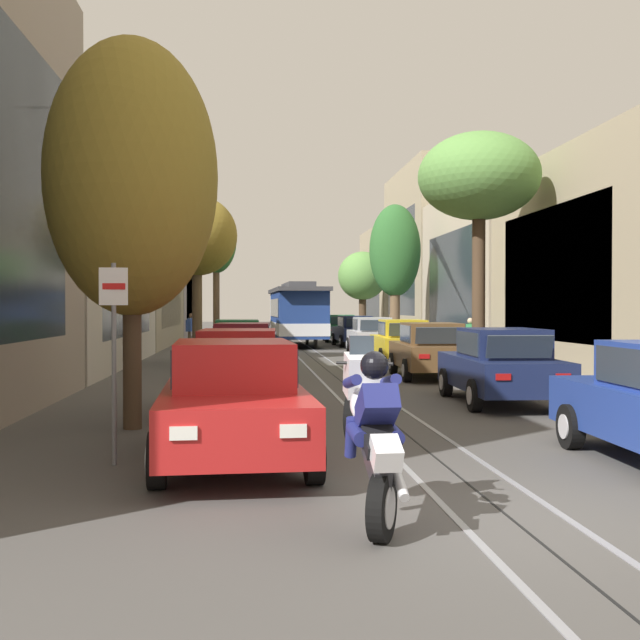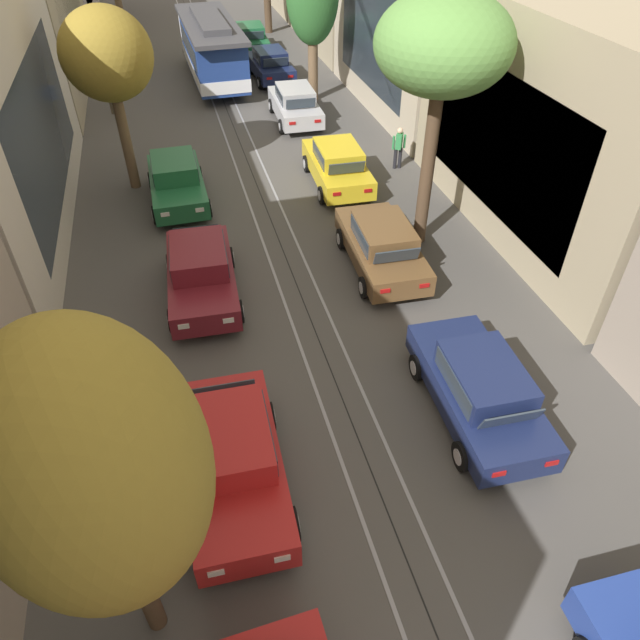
{
  "view_description": "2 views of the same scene",
  "coord_description": "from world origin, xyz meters",
  "px_view_note": "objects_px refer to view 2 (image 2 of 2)",
  "views": [
    {
      "loc": [
        -2.49,
        -7.43,
        2.02
      ],
      "look_at": [
        0.39,
        24.73,
        1.5
      ],
      "focal_mm": 44.25,
      "sensor_mm": 36.0,
      "label": 1
    },
    {
      "loc": [
        -2.88,
        1.16,
        10.08
      ],
      "look_at": [
        0.0,
        11.88,
        0.78
      ],
      "focal_mm": 32.28,
      "sensor_mm": 36.0,
      "label": 2
    }
  ],
  "objects_px": {
    "parked_car_maroon_mid_left": "(201,272)",
    "cable_car_trolley": "(213,51)",
    "parked_car_navy_sixth_right": "(270,64)",
    "street_tree_kerb_left_second": "(107,56)",
    "parked_car_green_fourth_left": "(177,181)",
    "street_tree_kerb_left_near": "(96,474)",
    "parked_car_brown_mid_right": "(382,245)",
    "parked_car_navy_second_right": "(479,388)",
    "parked_car_yellow_fourth_right": "(337,165)",
    "parked_car_red_second_left": "(234,458)",
    "pedestrian_on_right_pavement": "(111,92)",
    "parked_car_green_far_right": "(251,38)",
    "pedestrian_on_left_pavement": "(399,146)",
    "parked_car_silver_fifth_right": "(295,104)",
    "street_tree_kerb_right_second": "(443,47)"
  },
  "relations": [
    {
      "from": "parked_car_red_second_left",
      "to": "parked_car_navy_second_right",
      "type": "xyz_separation_m",
      "value": [
        5.5,
        0.45,
        0.0
      ]
    },
    {
      "from": "parked_car_brown_mid_right",
      "to": "pedestrian_on_left_pavement",
      "type": "distance_m",
      "value": 7.07
    },
    {
      "from": "parked_car_red_second_left",
      "to": "parked_car_navy_second_right",
      "type": "distance_m",
      "value": 5.51
    },
    {
      "from": "parked_car_maroon_mid_left",
      "to": "cable_car_trolley",
      "type": "bearing_deg",
      "value": 81.82
    },
    {
      "from": "parked_car_navy_second_right",
      "to": "street_tree_kerb_left_near",
      "type": "bearing_deg",
      "value": -158.69
    },
    {
      "from": "parked_car_green_fourth_left",
      "to": "street_tree_kerb_left_near",
      "type": "bearing_deg",
      "value": -95.86
    },
    {
      "from": "street_tree_kerb_left_second",
      "to": "pedestrian_on_left_pavement",
      "type": "xyz_separation_m",
      "value": [
        10.1,
        -1.08,
        -3.71
      ]
    },
    {
      "from": "parked_car_brown_mid_right",
      "to": "pedestrian_on_right_pavement",
      "type": "relative_size",
      "value": 2.54
    },
    {
      "from": "parked_car_maroon_mid_left",
      "to": "cable_car_trolley",
      "type": "xyz_separation_m",
      "value": [
        2.68,
        18.63,
        0.86
      ]
    },
    {
      "from": "parked_car_green_far_right",
      "to": "street_tree_kerb_left_near",
      "type": "height_order",
      "value": "street_tree_kerb_left_near"
    },
    {
      "from": "parked_car_brown_mid_right",
      "to": "street_tree_kerb_left_second",
      "type": "height_order",
      "value": "street_tree_kerb_left_second"
    },
    {
      "from": "parked_car_red_second_left",
      "to": "street_tree_kerb_right_second",
      "type": "relative_size",
      "value": 0.6
    },
    {
      "from": "parked_car_red_second_left",
      "to": "street_tree_kerb_left_second",
      "type": "distance_m",
      "value": 14.61
    },
    {
      "from": "parked_car_brown_mid_right",
      "to": "street_tree_kerb_left_second",
      "type": "distance_m",
      "value": 11.02
    },
    {
      "from": "parked_car_brown_mid_right",
      "to": "parked_car_silver_fifth_right",
      "type": "bearing_deg",
      "value": 89.0
    },
    {
      "from": "parked_car_navy_second_right",
      "to": "parked_car_yellow_fourth_right",
      "type": "height_order",
      "value": "same"
    },
    {
      "from": "parked_car_red_second_left",
      "to": "parked_car_green_fourth_left",
      "type": "height_order",
      "value": "same"
    },
    {
      "from": "parked_car_red_second_left",
      "to": "pedestrian_on_right_pavement",
      "type": "relative_size",
      "value": 2.54
    },
    {
      "from": "cable_car_trolley",
      "to": "street_tree_kerb_left_near",
      "type": "bearing_deg",
      "value": -99.16
    },
    {
      "from": "parked_car_navy_second_right",
      "to": "parked_car_yellow_fourth_right",
      "type": "distance_m",
      "value": 11.69
    },
    {
      "from": "street_tree_kerb_right_second",
      "to": "parked_car_yellow_fourth_right",
      "type": "bearing_deg",
      "value": 108.34
    },
    {
      "from": "parked_car_maroon_mid_left",
      "to": "street_tree_kerb_right_second",
      "type": "bearing_deg",
      "value": 9.42
    },
    {
      "from": "street_tree_kerb_right_second",
      "to": "parked_car_silver_fifth_right",
      "type": "bearing_deg",
      "value": 97.91
    },
    {
      "from": "parked_car_yellow_fourth_right",
      "to": "parked_car_silver_fifth_right",
      "type": "xyz_separation_m",
      "value": [
        -0.06,
        6.64,
        0.0
      ]
    },
    {
      "from": "parked_car_red_second_left",
      "to": "pedestrian_on_left_pavement",
      "type": "xyz_separation_m",
      "value": [
        8.39,
        12.91,
        0.12
      ]
    },
    {
      "from": "parked_car_maroon_mid_left",
      "to": "street_tree_kerb_left_second",
      "type": "bearing_deg",
      "value": 103.19
    },
    {
      "from": "parked_car_green_far_right",
      "to": "pedestrian_on_right_pavement",
      "type": "height_order",
      "value": "pedestrian_on_right_pavement"
    },
    {
      "from": "parked_car_red_second_left",
      "to": "street_tree_kerb_left_second",
      "type": "xyz_separation_m",
      "value": [
        -1.71,
        13.99,
        3.84
      ]
    },
    {
      "from": "parked_car_red_second_left",
      "to": "parked_car_silver_fifth_right",
      "type": "relative_size",
      "value": 1.0
    },
    {
      "from": "parked_car_navy_sixth_right",
      "to": "street_tree_kerb_left_second",
      "type": "xyz_separation_m",
      "value": [
        -7.4,
        -10.99,
        3.84
      ]
    },
    {
      "from": "parked_car_yellow_fourth_right",
      "to": "street_tree_kerb_left_near",
      "type": "height_order",
      "value": "street_tree_kerb_left_near"
    },
    {
      "from": "parked_car_brown_mid_right",
      "to": "parked_car_navy_sixth_right",
      "type": "height_order",
      "value": "same"
    },
    {
      "from": "parked_car_green_far_right",
      "to": "pedestrian_on_left_pavement",
      "type": "distance_m",
      "value": 17.83
    },
    {
      "from": "street_tree_kerb_left_second",
      "to": "parked_car_red_second_left",
      "type": "bearing_deg",
      "value": -83.01
    },
    {
      "from": "parked_car_silver_fifth_right",
      "to": "parked_car_navy_sixth_right",
      "type": "xyz_separation_m",
      "value": [
        0.07,
        6.21,
        0.0
      ]
    },
    {
      "from": "parked_car_green_fourth_left",
      "to": "parked_car_yellow_fourth_right",
      "type": "relative_size",
      "value": 0.99
    },
    {
      "from": "parked_car_green_far_right",
      "to": "street_tree_kerb_left_second",
      "type": "relative_size",
      "value": 0.71
    },
    {
      "from": "cable_car_trolley",
      "to": "pedestrian_on_left_pavement",
      "type": "bearing_deg",
      "value": -65.11
    },
    {
      "from": "parked_car_brown_mid_right",
      "to": "cable_car_trolley",
      "type": "relative_size",
      "value": 0.48
    },
    {
      "from": "parked_car_red_second_left",
      "to": "cable_car_trolley",
      "type": "relative_size",
      "value": 0.48
    },
    {
      "from": "parked_car_navy_second_right",
      "to": "street_tree_kerb_left_near",
      "type": "relative_size",
      "value": 0.68
    },
    {
      "from": "parked_car_maroon_mid_left",
      "to": "parked_car_brown_mid_right",
      "type": "relative_size",
      "value": 1.0
    },
    {
      "from": "parked_car_navy_sixth_right",
      "to": "parked_car_green_far_right",
      "type": "xyz_separation_m",
      "value": [
        -0.1,
        5.53,
        0.0
      ]
    },
    {
      "from": "parked_car_maroon_mid_left",
      "to": "parked_car_green_far_right",
      "type": "relative_size",
      "value": 1.0
    },
    {
      "from": "parked_car_green_fourth_left",
      "to": "cable_car_trolley",
      "type": "height_order",
      "value": "cable_car_trolley"
    },
    {
      "from": "parked_car_yellow_fourth_right",
      "to": "street_tree_kerb_left_second",
      "type": "distance_m",
      "value": 8.53
    },
    {
      "from": "parked_car_navy_second_right",
      "to": "pedestrian_on_right_pavement",
      "type": "distance_m",
      "value": 23.0
    },
    {
      "from": "parked_car_green_fourth_left",
      "to": "parked_car_navy_second_right",
      "type": "height_order",
      "value": "same"
    },
    {
      "from": "pedestrian_on_right_pavement",
      "to": "street_tree_kerb_right_second",
      "type": "bearing_deg",
      "value": -56.0
    },
    {
      "from": "parked_car_red_second_left",
      "to": "street_tree_kerb_left_near",
      "type": "xyz_separation_m",
      "value": [
        -1.71,
        -2.36,
        3.36
      ]
    }
  ]
}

